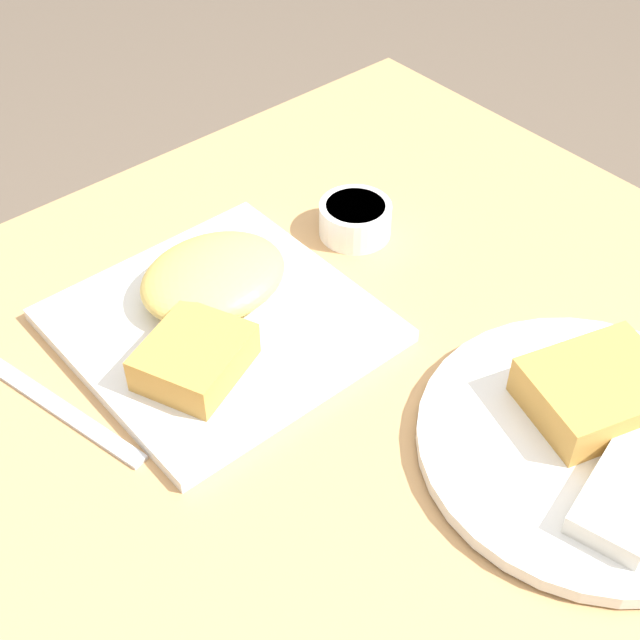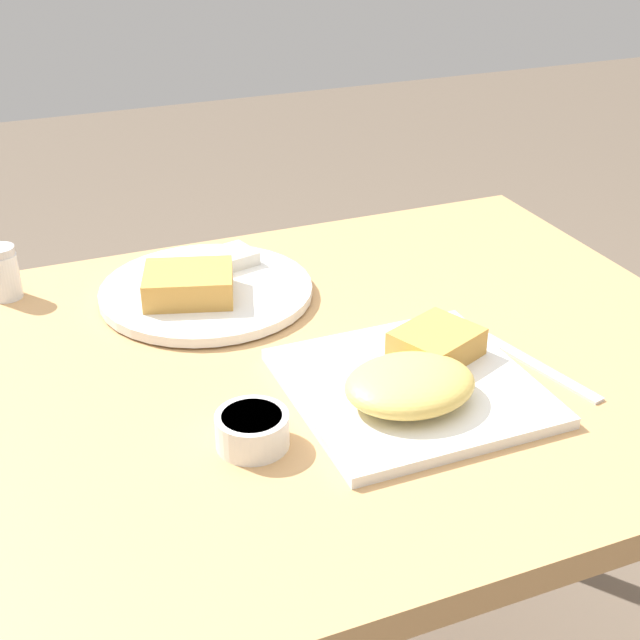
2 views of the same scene
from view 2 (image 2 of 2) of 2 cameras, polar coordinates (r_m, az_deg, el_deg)
name	(u,v)px [view 2 (image 2 of 2)]	position (r m, az deg, el deg)	size (l,w,h in m)	color
dining_table	(348,409)	(1.19, 1.81, -5.70)	(0.99, 0.83, 0.73)	tan
menu_card	(205,291)	(1.31, -7.39, 1.84)	(0.18, 0.29, 0.00)	beige
plate_square_near	(414,380)	(1.05, 6.04, -3.84)	(0.28, 0.28, 0.06)	white
plate_oval_far	(203,287)	(1.28, -7.53, 2.12)	(0.30, 0.30, 0.05)	white
sauce_ramekin	(252,429)	(0.97, -4.36, -6.98)	(0.08, 0.08, 0.04)	white
salt_shaker	(4,276)	(1.35, -19.57, 2.68)	(0.04, 0.04, 0.08)	white
butter_knife	(535,365)	(1.15, 13.61, -2.81)	(0.06, 0.20, 0.00)	silver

